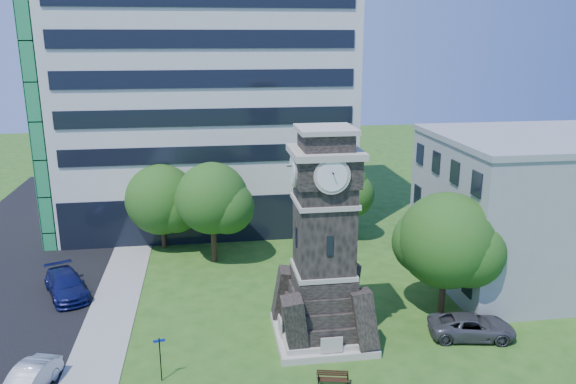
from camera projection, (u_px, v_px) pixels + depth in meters
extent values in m
plane|color=#285317|center=(275.00, 360.00, 30.13)|extent=(160.00, 160.00, 0.00)
cube|color=gray|center=(107.00, 326.00, 33.56)|extent=(3.00, 70.00, 0.06)
cube|color=beige|center=(322.00, 334.00, 32.41)|extent=(5.40, 5.40, 0.40)
cube|color=beige|center=(322.00, 328.00, 32.31)|extent=(4.80, 4.80, 0.30)
cube|color=black|center=(324.00, 219.00, 30.54)|extent=(3.00, 3.00, 6.40)
cube|color=beige|center=(323.00, 270.00, 31.34)|extent=(3.25, 3.25, 0.25)
cube|color=beige|center=(325.00, 201.00, 30.27)|extent=(3.25, 3.25, 0.25)
cube|color=black|center=(330.00, 246.00, 29.36)|extent=(0.35, 0.08, 1.10)
cube|color=black|center=(325.00, 169.00, 29.80)|extent=(3.30, 3.30, 1.60)
cube|color=beige|center=(325.00, 152.00, 29.56)|extent=(3.70, 3.70, 0.35)
cylinder|color=white|center=(332.00, 176.00, 28.11)|extent=(1.56, 0.06, 1.56)
cylinder|color=white|center=(292.00, 170.00, 29.55)|extent=(0.06, 1.56, 1.56)
cube|color=black|center=(326.00, 141.00, 29.40)|extent=(2.60, 2.60, 0.90)
cube|color=beige|center=(326.00, 129.00, 29.24)|extent=(3.00, 3.00, 0.25)
cube|color=silver|center=(206.00, 69.00, 50.78)|extent=(25.00, 15.00, 28.00)
cube|color=black|center=(212.00, 219.00, 47.11)|extent=(24.50, 0.80, 4.00)
cube|color=#94989A|center=(544.00, 211.00, 39.23)|extent=(15.00, 12.00, 10.00)
cube|color=#94989A|center=(553.00, 138.00, 37.84)|extent=(15.20, 12.20, 0.40)
imported|color=#B1B3B9|center=(27.00, 382.00, 27.08)|extent=(2.55, 4.37, 1.36)
imported|color=#11164D|center=(66.00, 285.00, 37.48)|extent=(4.08, 5.76, 1.55)
imported|color=#48484D|center=(472.00, 326.00, 32.27)|extent=(5.22, 3.08, 1.36)
cube|color=black|center=(318.00, 382.00, 27.66)|extent=(0.05, 0.39, 0.61)
cube|color=black|center=(348.00, 380.00, 27.87)|extent=(0.05, 0.39, 0.61)
cube|color=black|center=(333.00, 380.00, 27.74)|extent=(1.57, 0.42, 0.03)
cube|color=black|center=(332.00, 373.00, 27.86)|extent=(1.57, 0.03, 0.35)
cylinder|color=black|center=(160.00, 360.00, 28.01)|extent=(0.06, 0.06, 2.39)
cube|color=navy|center=(159.00, 341.00, 27.73)|extent=(0.57, 0.04, 0.14)
cylinder|color=#332114|center=(163.00, 234.00, 45.89)|extent=(0.34, 0.34, 2.41)
sphere|color=#285017|center=(161.00, 199.00, 45.11)|extent=(5.69, 5.69, 5.69)
sphere|color=#285017|center=(176.00, 206.00, 44.85)|extent=(4.27, 4.27, 4.27)
sphere|color=#285017|center=(150.00, 201.00, 45.72)|extent=(3.98, 3.98, 3.98)
cylinder|color=#332114|center=(214.00, 243.00, 43.00)|extent=(0.40, 0.40, 2.96)
sphere|color=#266A1F|center=(212.00, 198.00, 42.04)|extent=(5.43, 5.43, 5.43)
sphere|color=#266A1F|center=(227.00, 207.00, 41.83)|extent=(4.08, 4.08, 4.08)
sphere|color=#266A1F|center=(200.00, 200.00, 42.64)|extent=(3.80, 3.80, 3.80)
cylinder|color=#332114|center=(338.00, 224.00, 48.02)|extent=(0.39, 0.39, 2.63)
sphere|color=#245118|center=(339.00, 188.00, 47.17)|extent=(5.05, 5.05, 5.05)
sphere|color=#245118|center=(352.00, 195.00, 46.96)|extent=(3.78, 3.78, 3.78)
sphere|color=#245118|center=(327.00, 189.00, 47.72)|extent=(3.53, 3.53, 3.53)
cylinder|color=#332114|center=(442.00, 293.00, 34.84)|extent=(0.39, 0.39, 2.84)
sphere|color=#39691F|center=(446.00, 240.00, 33.92)|extent=(5.88, 5.88, 5.88)
sphere|color=#39691F|center=(468.00, 251.00, 33.67)|extent=(4.41, 4.41, 4.41)
sphere|color=#39691F|center=(425.00, 242.00, 34.56)|extent=(4.12, 4.12, 4.12)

